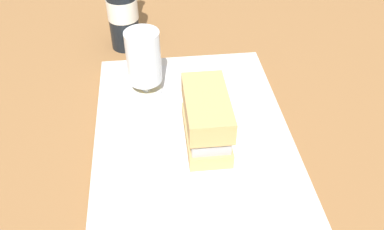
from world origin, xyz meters
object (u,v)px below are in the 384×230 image
beer_bottle (122,2)px  sandwich (206,117)px  plate (206,142)px  beer_glass (144,61)px

beer_bottle → sandwich: bearing=-159.7°
plate → beer_bottle: beer_bottle is taller
plate → beer_glass: (0.15, 0.09, 0.06)m
beer_glass → sandwich: bearing=-148.3°
plate → beer_glass: size_ratio=1.52×
plate → sandwich: sandwich is taller
beer_bottle → plate: bearing=-159.9°
plate → sandwich: bearing=-0.4°
beer_glass → beer_bottle: (0.20, 0.04, 0.01)m
sandwich → beer_bottle: 0.37m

